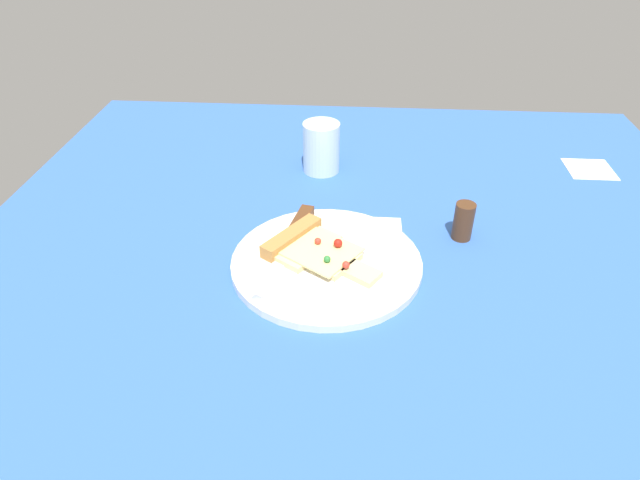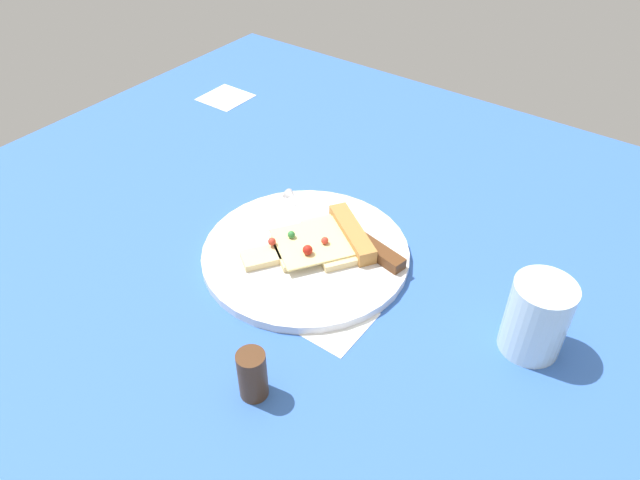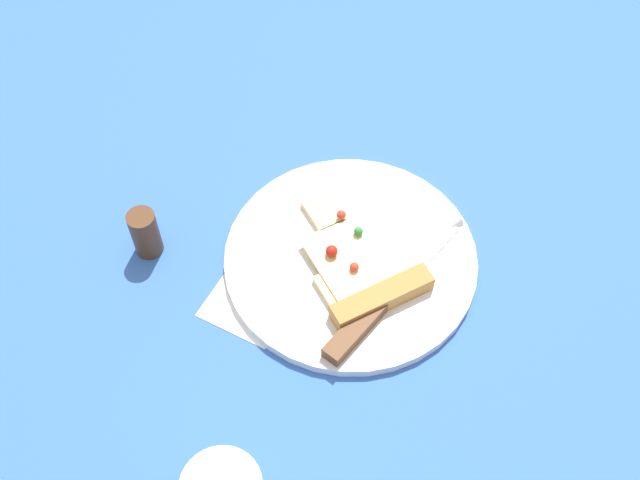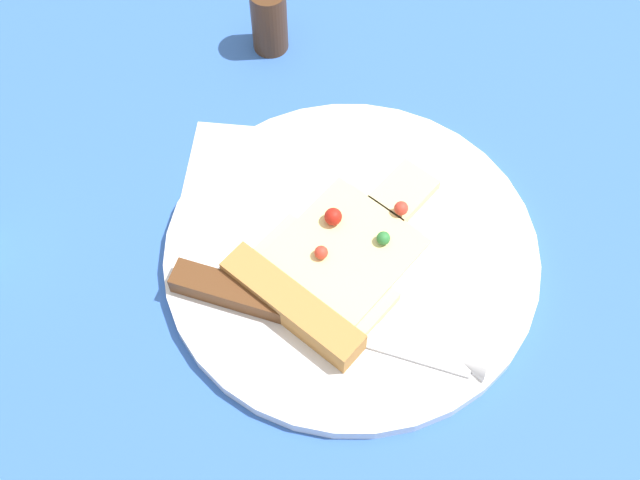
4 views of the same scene
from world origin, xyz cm
name	(u,v)px [view 4 (image 4 of 4)]	position (x,y,z in cm)	size (l,w,h in cm)	color
ground_plane	(336,217)	(-0.03, -0.04, -1.50)	(129.07, 129.07, 3.00)	#3360B7
plate	(351,254)	(-1.64, 4.56, 0.64)	(29.26, 29.26, 1.28)	silver
pizza_slice	(331,267)	(-0.18, 6.66, 2.08)	(16.24, 18.77, 2.68)	beige
knife	(295,311)	(2.10, 10.50, 1.88)	(23.92, 7.00, 2.45)	silver
pepper_shaker	(269,20)	(7.71, -17.22, 3.21)	(3.25, 3.25, 6.42)	#4C2D19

